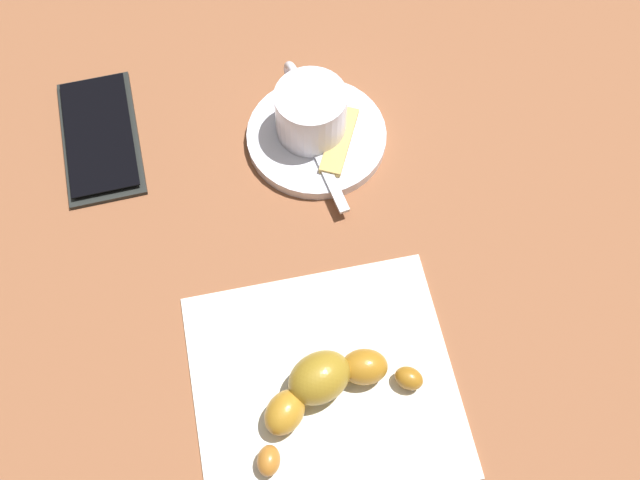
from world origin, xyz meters
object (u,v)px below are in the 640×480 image
sugar_packet (339,140)px  saucer (317,137)px  teaspoon (308,130)px  napkin (324,384)px  croissant (324,386)px  cell_phone (100,136)px  espresso_cup (310,111)px

sugar_packet → saucer: bearing=78.8°
teaspoon → napkin: size_ratio=0.67×
teaspoon → sugar_packet: 0.03m
saucer → sugar_packet: sugar_packet is taller
sugar_packet → croissant: 0.22m
teaspoon → cell_phone: (0.07, 0.17, -0.01)m
espresso_cup → teaspoon: espresso_cup is taller
sugar_packet → cell_phone: (0.10, 0.19, -0.01)m
espresso_cup → sugar_packet: bearing=-145.1°
espresso_cup → napkin: 0.23m
espresso_cup → croissant: espresso_cup is taller
croissant → cell_phone: 0.31m
saucer → espresso_cup: (0.01, 0.00, 0.03)m
sugar_packet → espresso_cup: bearing=72.9°
teaspoon → sugar_packet: bearing=-135.1°
croissant → cell_phone: bearing=17.4°
cell_phone → croissant: bearing=-162.6°
espresso_cup → cell_phone: 0.19m
cell_phone → teaspoon: bearing=-113.4°
espresso_cup → teaspoon: bearing=132.6°
espresso_cup → napkin: (-0.22, 0.08, -0.03)m
saucer → espresso_cup: espresso_cup is taller
sugar_packet → cell_phone: sugar_packet is taller
teaspoon → sugar_packet: teaspoon is taller
cell_phone → saucer: bearing=-113.8°
napkin → saucer: bearing=-21.8°
napkin → cell_phone: size_ratio=1.37×
teaspoon → sugar_packet: size_ratio=1.87×
espresso_cup → teaspoon: (-0.00, 0.00, -0.02)m
saucer → espresso_cup: bearing=18.4°
espresso_cup → sugar_packet: 0.04m
espresso_cup → napkin: size_ratio=0.43×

